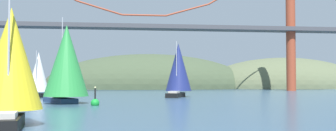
{
  "coord_description": "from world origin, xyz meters",
  "views": [
    {
      "loc": [
        -7.85,
        -19.21,
        3.19
      ],
      "look_at": [
        0.0,
        41.13,
        5.46
      ],
      "focal_mm": 42.38,
      "sensor_mm": 36.0,
      "label": 1
    }
  ],
  "objects_px": {
    "sailboat_green_sail": "(66,62)",
    "sailboat_yellow_sail": "(11,63)",
    "sailboat_navy_sail": "(178,69)",
    "channel_buoy": "(95,103)",
    "sailboat_white_mainsail": "(38,74)"
  },
  "relations": [
    {
      "from": "sailboat_navy_sail",
      "to": "channel_buoy",
      "type": "bearing_deg",
      "value": -120.3
    },
    {
      "from": "sailboat_yellow_sail",
      "to": "sailboat_white_mainsail",
      "type": "bearing_deg",
      "value": 98.52
    },
    {
      "from": "sailboat_white_mainsail",
      "to": "channel_buoy",
      "type": "xyz_separation_m",
      "value": [
        11.74,
        -24.98,
        -4.03
      ]
    },
    {
      "from": "sailboat_yellow_sail",
      "to": "channel_buoy",
      "type": "bearing_deg",
      "value": 77.94
    },
    {
      "from": "sailboat_navy_sail",
      "to": "channel_buoy",
      "type": "relative_size",
      "value": 4.04
    },
    {
      "from": "sailboat_white_mainsail",
      "to": "sailboat_yellow_sail",
      "type": "relative_size",
      "value": 0.89
    },
    {
      "from": "channel_buoy",
      "to": "sailboat_navy_sail",
      "type": "bearing_deg",
      "value": 59.7
    },
    {
      "from": "sailboat_navy_sail",
      "to": "sailboat_yellow_sail",
      "type": "relative_size",
      "value": 1.11
    },
    {
      "from": "sailboat_navy_sail",
      "to": "sailboat_green_sail",
      "type": "bearing_deg",
      "value": -133.39
    },
    {
      "from": "sailboat_navy_sail",
      "to": "channel_buoy",
      "type": "distance_m",
      "value": 29.27
    },
    {
      "from": "sailboat_green_sail",
      "to": "sailboat_white_mainsail",
      "type": "bearing_deg",
      "value": 110.6
    },
    {
      "from": "sailboat_white_mainsail",
      "to": "sailboat_navy_sail",
      "type": "xyz_separation_m",
      "value": [
        26.29,
        -0.08,
        1.03
      ]
    },
    {
      "from": "sailboat_white_mainsail",
      "to": "channel_buoy",
      "type": "height_order",
      "value": "sailboat_white_mainsail"
    },
    {
      "from": "sailboat_green_sail",
      "to": "sailboat_yellow_sail",
      "type": "bearing_deg",
      "value": -90.98
    },
    {
      "from": "sailboat_yellow_sail",
      "to": "sailboat_green_sail",
      "type": "bearing_deg",
      "value": 89.02
    }
  ]
}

